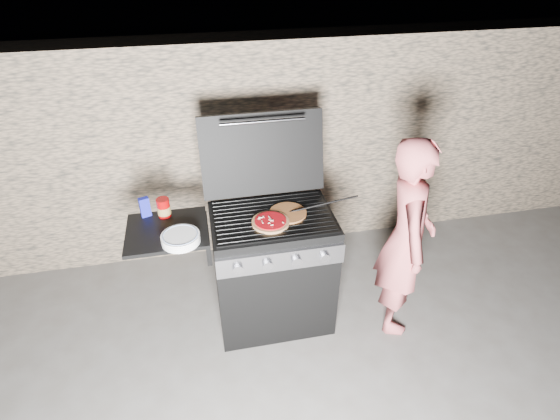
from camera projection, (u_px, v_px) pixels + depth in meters
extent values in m
plane|color=#63615F|center=(274.00, 314.00, 3.32)|extent=(50.00, 50.00, 0.00)
cube|color=tan|center=(249.00, 148.00, 3.68)|extent=(8.00, 0.35, 1.80)
cylinder|color=#CC823E|center=(288.00, 213.00, 2.84)|extent=(0.29, 0.29, 0.01)
cylinder|color=#8C0405|center=(164.00, 207.00, 2.80)|extent=(0.10, 0.10, 0.13)
cube|color=#131893|center=(145.00, 207.00, 2.80)|extent=(0.07, 0.05, 0.13)
cylinder|color=white|center=(181.00, 238.00, 2.59)|extent=(0.28, 0.28, 0.05)
imported|color=#CB5B5E|center=(406.00, 239.00, 2.91)|extent=(0.49, 0.61, 1.46)
cylinder|color=black|center=(322.00, 204.00, 2.85)|extent=(0.48, 0.04, 0.10)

